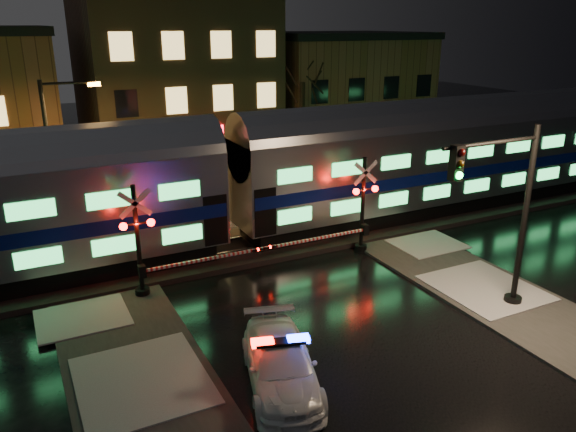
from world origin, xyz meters
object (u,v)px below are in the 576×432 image
Objects in this scene: police_car at (281,364)px; streetlight at (56,154)px; crossing_signal_left at (149,251)px; traffic_light at (504,218)px; crossing_signal_right at (357,215)px.

police_car is 0.66× the size of streetlight.
streetlight reaches higher than crossing_signal_left.
crossing_signal_left is 0.93× the size of traffic_light.
crossing_signal_right is at bearing 61.29° from police_car.
traffic_light is (8.55, 0.45, 2.82)m from police_car.
crossing_signal_right is 6.99m from traffic_light.
traffic_light is (10.43, -6.62, 1.70)m from crossing_signal_left.
traffic_light reaches higher than crossing_signal_right.
traffic_light is at bearing -77.80° from crossing_signal_right.
traffic_light reaches higher than crossing_signal_left.
crossing_signal_left is (-9.00, 0.00, 0.01)m from crossing_signal_right.
streetlight is (-12.66, 13.31, 0.81)m from traffic_light.
police_car is at bearing -73.36° from streetlight.
crossing_signal_right is 0.81× the size of streetlight.
police_car is 0.81× the size of crossing_signal_left.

